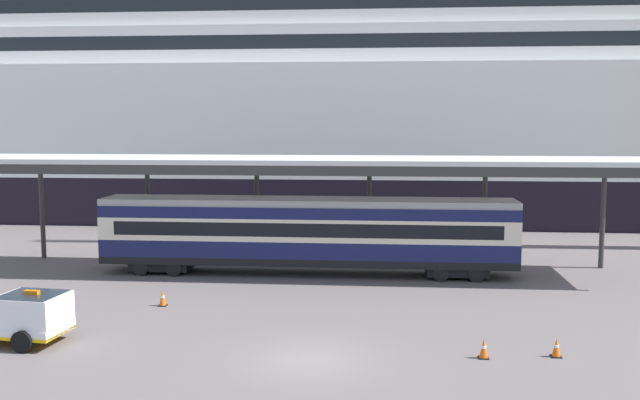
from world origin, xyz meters
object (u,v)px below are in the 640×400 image
object	(u,v)px
service_truck	(11,316)
train_carriage	(307,232)
traffic_cone_far	(484,349)
cruise_ship	(246,88)
traffic_cone_mid	(163,298)
traffic_cone_near	(556,348)

from	to	relation	value
service_truck	train_carriage	bearing A→B (deg)	52.24
train_carriage	traffic_cone_far	size ratio (longest dim) A/B	31.38
cruise_ship	train_carriage	world-z (taller)	cruise_ship
service_truck	traffic_cone_far	distance (m)	17.38
service_truck	traffic_cone_mid	size ratio (longest dim) A/B	7.31
train_carriage	service_truck	bearing A→B (deg)	-127.76
service_truck	traffic_cone_far	world-z (taller)	service_truck
traffic_cone_near	traffic_cone_mid	bearing A→B (deg)	160.91
service_truck	traffic_cone_far	size ratio (longest dim) A/B	7.67
traffic_cone_mid	traffic_cone_near	bearing A→B (deg)	-19.09
cruise_ship	traffic_cone_near	size ratio (longest dim) A/B	248.01
service_truck	traffic_cone_near	distance (m)	19.93
cruise_ship	service_truck	xyz separation A→B (m)	(-0.48, -44.36, -10.43)
service_truck	traffic_cone_near	bearing A→B (deg)	0.18
cruise_ship	traffic_cone_mid	world-z (taller)	cruise_ship
train_carriage	cruise_ship	bearing A→B (deg)	106.39
train_carriage	traffic_cone_near	world-z (taller)	train_carriage
traffic_cone_mid	cruise_ship	bearing A→B (deg)	95.25
cruise_ship	traffic_cone_far	world-z (taller)	cruise_ship
train_carriage	traffic_cone_mid	distance (m)	9.34
service_truck	traffic_cone_near	size ratio (longest dim) A/B	8.01
train_carriage	service_truck	distance (m)	16.06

